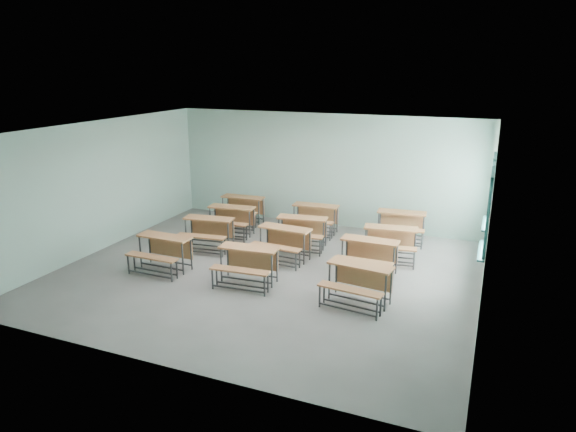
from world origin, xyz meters
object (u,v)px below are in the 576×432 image
desk_unit_r1c1 (283,239)px  desk_unit_r3c1 (315,215)px  desk_unit_r1c2 (368,252)px  desk_unit_r2c2 (390,239)px  desk_unit_r0c1 (247,260)px  desk_unit_r2c0 (230,217)px  desk_unit_r0c0 (162,248)px  desk_unit_r3c2 (401,222)px  desk_unit_r1c0 (207,229)px  desk_unit_r0c2 (358,279)px  desk_unit_r3c0 (241,206)px  desk_unit_r2c1 (301,228)px

desk_unit_r1c1 → desk_unit_r3c1: 2.21m
desk_unit_r1c2 → desk_unit_r2c2: bearing=76.5°
desk_unit_r0c1 → desk_unit_r1c1: 1.57m
desk_unit_r2c0 → desk_unit_r2c2: (4.40, -0.22, 0.00)m
desk_unit_r0c0 → desk_unit_r1c2: same height
desk_unit_r2c0 → desk_unit_r3c2: size_ratio=1.01×
desk_unit_r0c1 → desk_unit_r3c2: bearing=53.7°
desk_unit_r0c0 → desk_unit_r3c1: bearing=60.2°
desk_unit_r1c0 → desk_unit_r1c2: 4.14m
desk_unit_r1c1 → desk_unit_r0c1: bearing=-91.8°
desk_unit_r0c2 → desk_unit_r2c0: bearing=153.9°
desk_unit_r0c2 → desk_unit_r3c0: 5.97m
desk_unit_r2c1 → desk_unit_r2c2: bearing=-7.7°
desk_unit_r1c1 → desk_unit_r3c2: size_ratio=0.99×
desk_unit_r0c1 → desk_unit_r3c0: same height
desk_unit_r0c1 → desk_unit_r2c2: size_ratio=0.97×
desk_unit_r2c0 → desk_unit_r3c0: same height
desk_unit_r1c2 → desk_unit_r3c0: bearing=152.1°
desk_unit_r0c1 → desk_unit_r2c0: same height
desk_unit_r1c0 → desk_unit_r2c2: (4.41, 0.95, 0.00)m
desk_unit_r2c0 → desk_unit_r3c2: bearing=10.0°
desk_unit_r0c1 → desk_unit_r1c0: bearing=136.2°
desk_unit_r3c0 → desk_unit_r1c0: bearing=-86.8°
desk_unit_r2c2 → desk_unit_r3c2: same height
desk_unit_r3c2 → desk_unit_r0c2: bearing=-96.3°
desk_unit_r3c2 → desk_unit_r2c2: bearing=-94.4°
desk_unit_r0c0 → desk_unit_r1c2: bearing=20.2°
desk_unit_r0c2 → desk_unit_r1c0: 4.60m
desk_unit_r1c2 → desk_unit_r3c1: same height
desk_unit_r0c2 → desk_unit_r1c0: (-4.31, 1.62, 0.00)m
desk_unit_r0c0 → desk_unit_r3c2: bearing=42.3°
desk_unit_r0c1 → desk_unit_r2c2: 3.56m
desk_unit_r1c2 → desk_unit_r3c0: (-4.36, 2.39, 0.00)m
desk_unit_r0c0 → desk_unit_r1c1: size_ratio=0.97×
desk_unit_r0c0 → desk_unit_r1c1: 2.78m
desk_unit_r2c0 → desk_unit_r0c2: bearing=-39.0°
desk_unit_r1c2 → desk_unit_r2c0: (-4.13, 1.28, 0.00)m
desk_unit_r2c0 → desk_unit_r2c1: same height
desk_unit_r1c2 → desk_unit_r0c2: bearing=-83.0°
desk_unit_r0c0 → desk_unit_r2c1: same height
desk_unit_r1c1 → desk_unit_r2c1: bearing=88.1°
desk_unit_r1c1 → desk_unit_r2c0: size_ratio=0.98×
desk_unit_r0c0 → desk_unit_r3c2: same height
desk_unit_r1c1 → desk_unit_r3c0: (-2.28, 2.28, 0.00)m
desk_unit_r1c1 → desk_unit_r3c0: size_ratio=1.02×
desk_unit_r2c2 → desk_unit_r0c1: bearing=-142.8°
desk_unit_r2c0 → desk_unit_r1c1: bearing=-35.9°
desk_unit_r1c2 → desk_unit_r3c0: same height
desk_unit_r0c2 → desk_unit_r3c1: bearing=127.2°
desk_unit_r3c1 → desk_unit_r1c1: bearing=-93.3°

